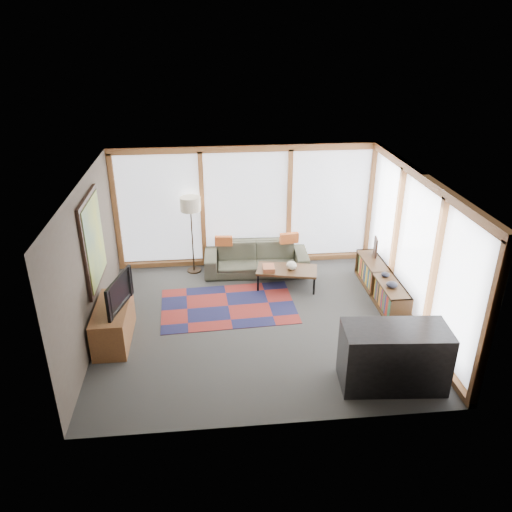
{
  "coord_description": "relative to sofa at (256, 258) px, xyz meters",
  "views": [
    {
      "loc": [
        -0.8,
        -7.47,
        4.81
      ],
      "look_at": [
        0.0,
        0.4,
        1.1
      ],
      "focal_mm": 35.0,
      "sensor_mm": 36.0,
      "label": 1
    }
  ],
  "objects": [
    {
      "name": "room_envelope",
      "position": [
        0.33,
        -1.39,
        1.23
      ],
      "size": [
        5.52,
        5.02,
        2.62
      ],
      "color": "#433930",
      "rests_on": "ground"
    },
    {
      "name": "ground",
      "position": [
        -0.16,
        -1.95,
        -0.31
      ],
      "size": [
        5.5,
        5.5,
        0.0
      ],
      "primitive_type": "plane",
      "color": "#2D2D2B",
      "rests_on": "ground"
    },
    {
      "name": "tv_console",
      "position": [
        -2.6,
        -2.26,
        0.0
      ],
      "size": [
        0.53,
        1.27,
        0.64
      ],
      "primitive_type": "cube",
      "color": "brown",
      "rests_on": "ground"
    },
    {
      "name": "rug",
      "position": [
        -0.67,
        -1.36,
        -0.31
      ],
      "size": [
        2.54,
        1.7,
        0.01
      ],
      "primitive_type": "cube",
      "rotation": [
        0.0,
        0.0,
        0.05
      ],
      "color": "maroon",
      "rests_on": "ground"
    },
    {
      "name": "floor_lamp",
      "position": [
        -1.32,
        0.17,
        0.51
      ],
      "size": [
        0.42,
        0.42,
        1.65
      ],
      "primitive_type": null,
      "color": "#2F2115",
      "rests_on": "ground"
    },
    {
      "name": "bowl_a",
      "position": [
        2.24,
        -1.9,
        0.27
      ],
      "size": [
        0.21,
        0.21,
        0.1
      ],
      "primitive_type": "ellipsoid",
      "rotation": [
        0.0,
        0.0,
        0.02
      ],
      "color": "black",
      "rests_on": "bookshelf"
    },
    {
      "name": "vase",
      "position": [
        0.62,
        -0.74,
        0.16
      ],
      "size": [
        0.23,
        0.23,
        0.17
      ],
      "primitive_type": "ellipsoid",
      "rotation": [
        0.0,
        0.0,
        0.13
      ],
      "color": "beige",
      "rests_on": "coffee_table"
    },
    {
      "name": "shelf_picture",
      "position": [
        2.35,
        -0.57,
        0.41
      ],
      "size": [
        0.09,
        0.29,
        0.38
      ],
      "primitive_type": "cube",
      "rotation": [
        0.0,
        0.0,
        -0.19
      ],
      "color": "black",
      "rests_on": "bookshelf"
    },
    {
      "name": "television",
      "position": [
        -2.52,
        -2.27,
        0.59
      ],
      "size": [
        0.36,
        0.94,
        0.54
      ],
      "primitive_type": "imported",
      "rotation": [
        0.0,
        0.0,
        1.31
      ],
      "color": "black",
      "rests_on": "tv_console"
    },
    {
      "name": "coffee_table",
      "position": [
        0.54,
        -0.71,
        -0.12
      ],
      "size": [
        1.28,
        0.84,
        0.39
      ],
      "primitive_type": null,
      "rotation": [
        0.0,
        0.0,
        -0.23
      ],
      "color": "#331C12",
      "rests_on": "ground"
    },
    {
      "name": "book_stack",
      "position": [
        0.17,
        -0.74,
        0.12
      ],
      "size": [
        0.24,
        0.3,
        0.09
      ],
      "primitive_type": "cube",
      "rotation": [
        0.0,
        0.0,
        -0.05
      ],
      "color": "brown",
      "rests_on": "coffee_table"
    },
    {
      "name": "sofa",
      "position": [
        0.0,
        0.0,
        0.0
      ],
      "size": [
        2.19,
        0.94,
        0.63
      ],
      "primitive_type": "imported",
      "rotation": [
        0.0,
        0.0,
        -0.05
      ],
      "color": "#353629",
      "rests_on": "ground"
    },
    {
      "name": "pillow_right",
      "position": [
        0.7,
        0.03,
        0.42
      ],
      "size": [
        0.4,
        0.17,
        0.21
      ],
      "primitive_type": "cube",
      "rotation": [
        0.0,
        0.0,
        0.13
      ],
      "color": "#B45425",
      "rests_on": "sofa"
    },
    {
      "name": "bookshelf",
      "position": [
        2.27,
        -1.3,
        -0.05
      ],
      "size": [
        0.39,
        2.13,
        0.53
      ],
      "primitive_type": null,
      "color": "#331C12",
      "rests_on": "ground"
    },
    {
      "name": "pillow_left",
      "position": [
        -0.67,
        0.04,
        0.41
      ],
      "size": [
        0.37,
        0.15,
        0.2
      ],
      "primitive_type": "cube",
      "rotation": [
        0.0,
        0.0,
        -0.1
      ],
      "color": "#B45425",
      "rests_on": "sofa"
    },
    {
      "name": "bowl_b",
      "position": [
        2.26,
        -1.48,
        0.26
      ],
      "size": [
        0.17,
        0.17,
        0.08
      ],
      "primitive_type": "ellipsoid",
      "rotation": [
        0.0,
        0.0,
        0.07
      ],
      "color": "black",
      "rests_on": "bookshelf"
    },
    {
      "name": "bar_counter",
      "position": [
        1.59,
        -3.8,
        0.16
      ],
      "size": [
        1.54,
        0.81,
        0.94
      ],
      "primitive_type": "cube",
      "rotation": [
        0.0,
        0.0,
        -0.08
      ],
      "color": "black",
      "rests_on": "ground"
    }
  ]
}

